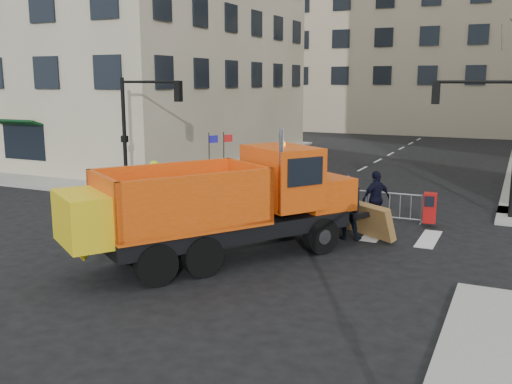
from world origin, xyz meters
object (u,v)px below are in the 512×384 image
at_px(cop_b, 348,210).
at_px(cop_c, 376,199).
at_px(cop_a, 344,201).
at_px(worker, 155,179).
at_px(plow_truck, 220,202).
at_px(newspaper_box, 430,208).

xyz_separation_m(cop_b, cop_c, (0.42, 2.18, 0.02)).
distance_m(cop_a, worker, 8.95).
bearing_deg(plow_truck, cop_a, 11.79).
distance_m(cop_b, cop_c, 2.22).
distance_m(cop_c, newspaper_box, 1.97).
bearing_deg(cop_c, plow_truck, 9.24).
height_order(cop_a, cop_c, cop_c).
distance_m(worker, newspaper_box, 11.78).
xyz_separation_m(cop_b, worker, (-9.55, 2.52, -0.03)).
xyz_separation_m(worker, newspaper_box, (11.77, 0.38, -0.26)).
bearing_deg(cop_b, newspaper_box, -135.85).
height_order(plow_truck, cop_b, plow_truck).
bearing_deg(cop_b, worker, -23.15).
xyz_separation_m(plow_truck, cop_b, (2.79, 3.81, -0.75)).
distance_m(plow_truck, worker, 9.30).
height_order(cop_b, newspaper_box, cop_b).
bearing_deg(newspaper_box, cop_a, -162.95).
bearing_deg(plow_truck, cop_b, -2.97).
height_order(plow_truck, newspaper_box, plow_truck).
relative_size(cop_b, worker, 1.23).
height_order(plow_truck, cop_a, plow_truck).
relative_size(cop_b, newspaper_box, 1.81).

